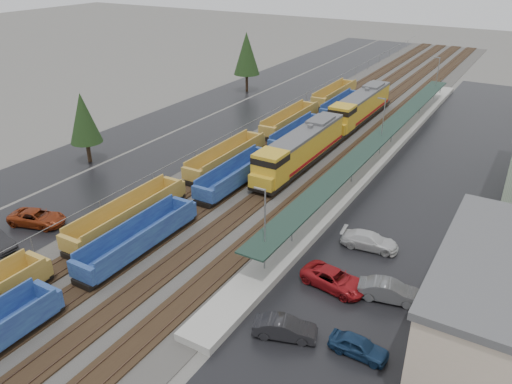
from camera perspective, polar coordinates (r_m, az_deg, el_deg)
ballast_strip at (r=78.77m, az=9.54°, el=7.55°), size 20.00×160.00×0.08m
trackbed at (r=78.73m, az=9.54°, el=7.63°), size 14.60×160.00×0.22m
west_parking_lot at (r=85.00m, az=0.02°, el=9.27°), size 10.00×160.00×0.02m
west_road at (r=90.30m, az=-5.53°, el=10.16°), size 9.00×160.00×0.02m
east_commuter_lot at (r=65.28m, az=21.75°, el=1.99°), size 16.00×100.00×0.02m
station_platform at (r=66.78m, az=13.92°, el=4.34°), size 3.00×80.00×8.00m
chainlink_fence at (r=80.67m, az=2.86°, el=9.49°), size 0.08×160.04×2.02m
tree_west_near at (r=65.59m, az=-19.13°, el=7.99°), size 3.96×3.96×9.00m
tree_west_far at (r=95.67m, az=-1.08°, el=15.56°), size 4.84×4.84×11.00m
locomotive_lead at (r=61.36m, az=5.02°, el=4.86°), size 3.17×20.90×4.73m
locomotive_trail at (r=79.87m, az=11.76°, el=9.48°), size 3.17×20.90×4.73m
well_string_yellow at (r=55.87m, az=-8.28°, el=1.01°), size 2.72×101.33×2.42m
well_string_blue at (r=51.25m, az=-7.09°, el=-1.33°), size 2.74×94.80×2.43m
parked_car_west_c at (r=53.65m, az=-23.72°, el=-2.71°), size 4.10×6.09×1.55m
parked_car_east_a at (r=36.19m, az=3.33°, el=-15.29°), size 2.95×4.79×1.49m
parked_car_east_b at (r=41.05m, az=8.93°, el=-9.85°), size 3.38×5.81×1.52m
parked_car_east_c at (r=46.62m, az=12.85°, el=-5.46°), size 2.73×5.41×1.51m
parked_car_east_d at (r=35.58m, az=11.66°, el=-16.90°), size 1.69×4.07×1.38m
parked_car_east_e at (r=40.60m, az=15.03°, el=-10.91°), size 2.73×5.12×1.60m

